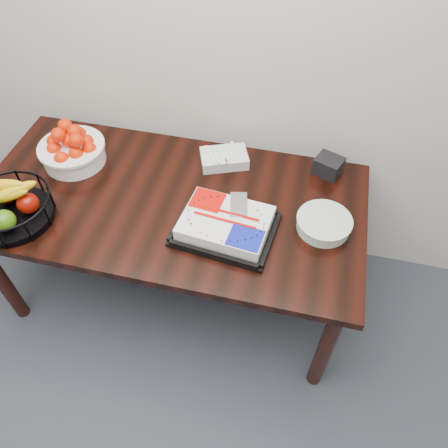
% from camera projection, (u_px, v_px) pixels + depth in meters
% --- Properties ---
extents(table, '(1.80, 0.90, 0.75)m').
position_uv_depth(table, '(171.00, 211.00, 2.08)').
color(table, black).
rests_on(table, ground).
extents(cake_tray, '(0.45, 0.37, 0.09)m').
position_uv_depth(cake_tray, '(226.00, 225.00, 1.86)').
color(cake_tray, black).
rests_on(cake_tray, table).
extents(tangerine_bowl, '(0.32, 0.32, 0.20)m').
position_uv_depth(tangerine_bowl, '(71.00, 147.00, 2.12)').
color(tangerine_bowl, white).
rests_on(tangerine_bowl, table).
extents(fruit_basket, '(0.36, 0.36, 0.19)m').
position_uv_depth(fruit_basket, '(10.00, 206.00, 1.88)').
color(fruit_basket, black).
rests_on(fruit_basket, table).
extents(plate_stack, '(0.24, 0.24, 0.06)m').
position_uv_depth(plate_stack, '(324.00, 224.00, 1.88)').
color(plate_stack, white).
rests_on(plate_stack, table).
extents(fork_bag, '(0.27, 0.22, 0.06)m').
position_uv_depth(fork_bag, '(224.00, 158.00, 2.16)').
color(fork_bag, silver).
rests_on(fork_bag, table).
extents(napkin_box, '(0.15, 0.14, 0.09)m').
position_uv_depth(napkin_box, '(328.00, 166.00, 2.10)').
color(napkin_box, black).
rests_on(napkin_box, table).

